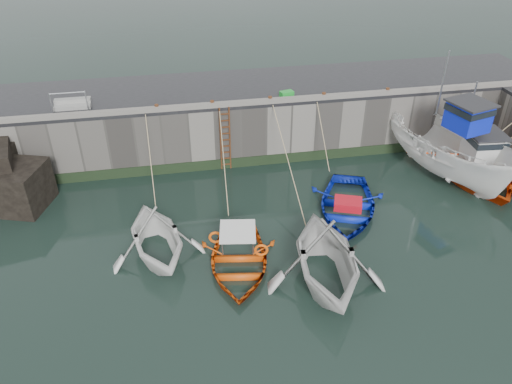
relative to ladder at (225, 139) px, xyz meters
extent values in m
plane|color=black|center=(2.00, -9.91, -1.59)|extent=(120.00, 120.00, 0.00)
cube|color=slate|center=(2.00, 2.59, -0.09)|extent=(30.00, 5.00, 3.00)
cube|color=black|center=(2.00, 2.59, 1.49)|extent=(30.00, 5.00, 0.16)
cube|color=slate|center=(2.00, 0.24, 1.67)|extent=(30.00, 0.30, 0.20)
cube|color=black|center=(2.00, 0.05, -1.34)|extent=(30.00, 0.08, 0.50)
cube|color=black|center=(-9.20, -1.51, -0.64)|extent=(2.96, 2.83, 1.90)
cone|color=#2D591E|center=(-9.50, -1.71, 0.09)|extent=(0.44, 0.44, 0.45)
cylinder|color=#3F1E0F|center=(-0.22, 0.01, 0.01)|extent=(0.07, 0.07, 3.20)
cylinder|color=#3F1E0F|center=(0.22, 0.01, 0.01)|extent=(0.07, 0.07, 3.20)
cube|color=#3F1E0F|center=(0.00, -0.01, -1.34)|extent=(0.44, 0.06, 0.05)
cube|color=#3F1E0F|center=(0.00, -0.01, -1.01)|extent=(0.44, 0.06, 0.05)
cube|color=#3F1E0F|center=(0.00, -0.01, -0.68)|extent=(0.44, 0.06, 0.05)
cube|color=#3F1E0F|center=(0.00, -0.01, -0.35)|extent=(0.44, 0.06, 0.05)
cube|color=#3F1E0F|center=(0.00, -0.01, -0.02)|extent=(0.44, 0.06, 0.05)
cube|color=#3F1E0F|center=(0.00, -0.01, 0.31)|extent=(0.44, 0.06, 0.05)
cube|color=#3F1E0F|center=(0.00, -0.01, 0.64)|extent=(0.44, 0.06, 0.05)
cube|color=#3F1E0F|center=(0.00, -0.01, 0.97)|extent=(0.44, 0.06, 0.05)
cube|color=#3F1E0F|center=(0.00, -0.01, 1.30)|extent=(0.44, 0.06, 0.05)
imported|color=white|center=(-3.41, -5.94, -1.59)|extent=(4.65, 5.10, 2.32)
imported|color=#DB4C0B|center=(-0.52, -7.13, -1.59)|extent=(3.83, 4.89, 0.92)
imported|color=silver|center=(2.37, -8.44, -1.59)|extent=(4.91, 5.54, 2.70)
imported|color=#0C22BB|center=(4.57, -4.50, -1.59)|extent=(4.99, 5.80, 1.01)
imported|color=white|center=(10.17, -2.41, -0.45)|extent=(4.85, 8.19, 2.97)
cube|color=#0D1FC7|center=(10.33, -2.99, 1.63)|extent=(1.75, 1.82, 1.20)
cube|color=black|center=(10.33, -2.99, 1.98)|extent=(1.82, 1.89, 0.28)
cube|color=#262628|center=(10.33, -2.99, 2.27)|extent=(2.00, 2.07, 0.08)
cylinder|color=#A5A8AD|center=(9.84, -1.26, 2.53)|extent=(0.08, 0.08, 3.00)
imported|color=#FF4A0D|center=(11.50, -2.42, -1.23)|extent=(5.48, 7.27, 1.42)
cube|color=silver|center=(11.45, -3.02, 0.08)|extent=(1.52, 1.61, 1.20)
cube|color=black|center=(11.45, -3.02, 0.43)|extent=(1.59, 1.68, 0.28)
cube|color=#262628|center=(11.45, -3.02, 0.72)|extent=(1.74, 1.83, 0.08)
cylinder|color=#A5A8AD|center=(11.60, -1.22, 0.98)|extent=(0.08, 0.08, 3.00)
cube|color=green|center=(3.10, 0.78, 1.72)|extent=(0.69, 0.50, 0.29)
cylinder|color=#A5A8AD|center=(-7.50, 0.69, 2.07)|extent=(0.05, 0.05, 1.00)
cylinder|color=#A5A8AD|center=(-6.00, 0.69, 2.07)|extent=(0.05, 0.05, 1.00)
cylinder|color=#A5A8AD|center=(-6.75, 0.69, 2.53)|extent=(1.50, 0.05, 0.05)
cube|color=gray|center=(-6.75, 1.19, 1.66)|extent=(1.60, 0.35, 0.18)
cube|color=gray|center=(-6.75, 1.54, 1.84)|extent=(1.60, 0.35, 0.18)
cylinder|color=#3F1E0F|center=(-3.00, 0.34, 1.71)|extent=(0.18, 0.18, 0.28)
cylinder|color=#3F1E0F|center=(-0.50, 0.34, 1.71)|extent=(0.18, 0.18, 0.28)
cylinder|color=#3F1E0F|center=(2.20, 0.34, 1.71)|extent=(0.18, 0.18, 0.28)
cylinder|color=#3F1E0F|center=(4.80, 0.34, 1.71)|extent=(0.18, 0.18, 0.28)
cylinder|color=#3F1E0F|center=(8.00, 0.34, 1.71)|extent=(0.18, 0.18, 0.28)
camera|label=1|loc=(-2.43, -20.96, 10.67)|focal=35.00mm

